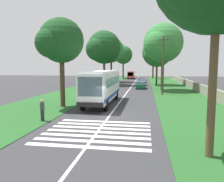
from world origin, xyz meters
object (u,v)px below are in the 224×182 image
Objects in this scene: trailing_minibus_0 at (131,74)px; roadside_tree_right_1 at (162,44)px; coach_bus at (102,85)px; roadside_tree_right_2 at (156,53)px; trailing_car_2 at (142,80)px; pedestrian at (42,110)px; trailing_car_0 at (141,85)px; trailing_car_1 at (141,82)px; roadside_tree_left_2 at (111,51)px; utility_pole at (163,65)px; roadside_tree_right_0 at (153,56)px; roadside_tree_left_0 at (103,48)px; roadside_tree_left_1 at (123,55)px; trailing_car_3 at (142,79)px; roadside_tree_left_3 at (60,42)px.

trailing_minibus_0 is 37.54m from roadside_tree_right_1.
roadside_tree_right_2 is (26.95, -7.05, 5.12)m from coach_bus.
pedestrian is at bearing 171.25° from trailing_car_2.
roadside_tree_right_2 reaches higher than trailing_car_2.
trailing_car_1 is at bearing 0.02° from trailing_car_0.
roadside_tree_left_2 is at bearing 27.15° from trailing_car_0.
utility_pole is 20.73m from pedestrian.
trailing_car_1 is at bearing -11.19° from pedestrian.
roadside_tree_right_0 is at bearing -5.10° from trailing_car_0.
trailing_car_2 is 2.54× the size of pedestrian.
trailing_car_2 is at bearing -166.71° from trailing_minibus_0.
roadside_tree_left_0 reaches higher than roadside_tree_right_1.
roadside_tree_right_0 reaches higher than trailing_car_0.
roadside_tree_right_2 is at bearing -159.22° from roadside_tree_left_1.
trailing_car_2 is at bearing -179.33° from trailing_car_3.
roadside_tree_right_1 is (-9.67, -12.22, -0.15)m from roadside_tree_left_0.
pedestrian is (-8.59, 2.97, -1.24)m from coach_bus.
roadside_tree_right_0 is at bearing -13.55° from trailing_car_3.
roadside_tree_left_3 is at bearing 168.55° from trailing_car_2.
coach_bus reaches higher than trailing_car_1.
roadside_tree_right_2 is at bearing -124.52° from roadside_tree_left_2.
trailing_car_0 is at bearing -11.82° from coach_bus.
coach_bus is 34.87m from trailing_car_2.
coach_bus reaches higher than trailing_car_3.
roadside_tree_left_0 reaches higher than utility_pole.
trailing_car_0 is 0.72× the size of trailing_minibus_0.
roadside_tree_left_2 is at bearing 1.39° from roadside_tree_left_3.
trailing_car_0 is (18.32, -3.84, -1.48)m from coach_bus.
roadside_tree_left_2 is 37.60m from roadside_tree_left_3.
roadside_tree_right_1 is (-25.18, -3.83, 7.44)m from trailing_car_3.
roadside_tree_left_1 is at bearing -2.47° from roadside_tree_left_0.
trailing_car_3 is at bearing 0.84° from trailing_car_1.
roadside_tree_left_3 is at bearing 147.63° from roadside_tree_right_1.
roadside_tree_left_0 is 1.01× the size of roadside_tree_left_2.
trailing_car_1 is 0.42× the size of roadside_tree_right_0.
roadside_tree_left_3 reaches higher than trailing_car_0.
trailing_car_1 is 8.84m from trailing_car_2.
roadside_tree_left_1 is 1.13× the size of roadside_tree_right_0.
trailing_car_0 is 0.36× the size of roadside_tree_left_2.
trailing_car_3 is at bearing 6.62° from utility_pole.
roadside_tree_left_1 is at bearing 14.21° from trailing_car_1.
roadside_tree_right_0 is 0.95× the size of roadside_tree_right_2.
roadside_tree_right_2 is at bearing 1.95° from roadside_tree_right_1.
roadside_tree_right_0 reaches higher than roadside_tree_left_3.
roadside_tree_left_1 is (29.75, -1.28, -0.08)m from roadside_tree_left_0.
utility_pole is at bearing -155.20° from roadside_tree_left_2.
trailing_car_3 is 0.36× the size of roadside_tree_left_2.
trailing_car_2 is 0.37× the size of roadside_tree_right_1.
trailing_car_0 is 8.81m from roadside_tree_right_1.
trailing_car_2 is 0.72× the size of trailing_minibus_0.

